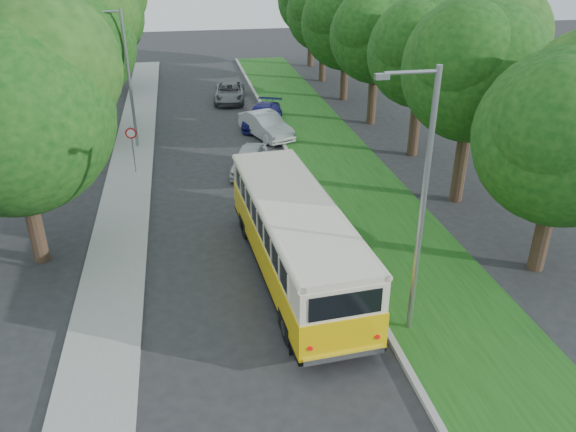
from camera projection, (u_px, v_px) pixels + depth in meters
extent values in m
plane|color=#252528|center=(257.00, 299.00, 18.62)|extent=(120.00, 120.00, 0.00)
cube|color=gray|center=(325.00, 220.00, 23.59)|extent=(0.20, 70.00, 0.15)
cube|color=#1A4813|center=(379.00, 216.00, 23.99)|extent=(4.50, 70.00, 0.13)
cube|color=gray|center=(120.00, 239.00, 22.18)|extent=(2.20, 70.00, 0.12)
cylinder|color=#332319|center=(544.00, 227.00, 19.59)|extent=(0.56, 0.56, 3.35)
sphere|color=#0D3D0F|center=(565.00, 138.00, 18.12)|extent=(5.85, 5.85, 5.85)
sphere|color=#0D3D0F|center=(559.00, 124.00, 17.00)|extent=(4.09, 4.09, 4.09)
cylinder|color=#332319|center=(462.00, 156.00, 24.62)|extent=(0.56, 0.56, 4.26)
sphere|color=#0D3D0F|center=(474.00, 69.00, 22.93)|extent=(5.98, 5.98, 5.98)
sphere|color=#0D3D0F|center=(495.00, 36.00, 23.10)|extent=(4.49, 4.49, 4.49)
sphere|color=#0D3D0F|center=(465.00, 55.00, 21.79)|extent=(4.19, 4.19, 4.19)
cylinder|color=#332319|center=(415.00, 120.00, 30.01)|extent=(0.56, 0.56, 3.95)
sphere|color=#0D3D0F|center=(422.00, 53.00, 28.44)|extent=(5.61, 5.61, 5.61)
sphere|color=#0D3D0F|center=(438.00, 27.00, 28.59)|extent=(4.21, 4.21, 4.21)
sphere|color=#0D3D0F|center=(413.00, 41.00, 27.37)|extent=(3.92, 3.92, 3.92)
cylinder|color=#332319|center=(372.00, 93.00, 35.24)|extent=(0.56, 0.56, 3.86)
sphere|color=#0D3D0F|center=(376.00, 36.00, 33.68)|extent=(5.64, 5.64, 5.64)
sphere|color=#0D3D0F|center=(390.00, 15.00, 33.84)|extent=(4.23, 4.23, 4.23)
sphere|color=#0D3D0F|center=(367.00, 26.00, 32.60)|extent=(3.95, 3.95, 3.95)
cylinder|color=#332319|center=(344.00, 75.00, 40.55)|extent=(0.56, 0.56, 3.58)
sphere|color=#0D3D0F|center=(347.00, 24.00, 38.97)|extent=(6.36, 6.36, 6.36)
sphere|color=#0D3D0F|center=(360.00, 3.00, 39.15)|extent=(4.77, 4.77, 4.77)
sphere|color=#0D3D0F|center=(337.00, 13.00, 37.76)|extent=(4.45, 4.45, 4.45)
cylinder|color=#332319|center=(323.00, 58.00, 45.78)|extent=(0.56, 0.56, 3.68)
sphere|color=#0D3D0F|center=(324.00, 13.00, 44.23)|extent=(5.91, 5.91, 5.91)
sphere|color=#0D3D0F|center=(315.00, 5.00, 43.10)|extent=(4.14, 4.14, 4.14)
cylinder|color=#332319|center=(311.00, 43.00, 51.03)|extent=(0.56, 0.56, 4.05)
sphere|color=#0D3D0F|center=(311.00, 1.00, 49.39)|extent=(5.97, 5.97, 5.97)
cylinder|color=#332319|center=(33.00, 216.00, 20.05)|extent=(0.56, 0.56, 3.68)
sphere|color=#0D3D0F|center=(10.00, 114.00, 18.39)|extent=(6.80, 6.80, 6.80)
sphere|color=#0D3D0F|center=(44.00, 67.00, 18.58)|extent=(5.10, 5.10, 5.10)
cylinder|color=#332319|center=(84.00, 109.00, 32.34)|extent=(0.56, 0.56, 3.68)
sphere|color=#0D3D0F|center=(73.00, 43.00, 30.68)|extent=(6.80, 6.80, 6.80)
sphere|color=#0D3D0F|center=(93.00, 15.00, 30.87)|extent=(5.10, 5.10, 5.10)
sphere|color=#0D3D0F|center=(48.00, 29.00, 29.39)|extent=(4.76, 4.76, 4.76)
cylinder|color=#332319|center=(105.00, 67.00, 42.88)|extent=(0.56, 0.56, 3.68)
sphere|color=#0D3D0F|center=(97.00, 15.00, 41.22)|extent=(6.80, 6.80, 6.80)
sphere|color=#0D3D0F|center=(79.00, 5.00, 39.92)|extent=(4.76, 4.76, 4.76)
cylinder|color=gray|center=(422.00, 213.00, 15.36)|extent=(0.16, 0.16, 8.00)
cylinder|color=gray|center=(412.00, 72.00, 13.52)|extent=(1.40, 0.10, 0.10)
cube|color=gray|center=(382.00, 76.00, 13.43)|extent=(0.35, 0.16, 0.14)
cylinder|color=gray|center=(130.00, 82.00, 30.22)|extent=(0.16, 0.16, 7.50)
cylinder|color=gray|center=(106.00, 12.00, 28.49)|extent=(1.40, 0.10, 0.10)
cube|color=gray|center=(91.00, 13.00, 28.40)|extent=(0.35, 0.16, 0.14)
cylinder|color=gray|center=(133.00, 150.00, 27.84)|extent=(0.06, 0.06, 2.50)
cone|color=red|center=(131.00, 133.00, 27.41)|extent=(0.56, 0.02, 0.56)
cone|color=white|center=(131.00, 133.00, 27.39)|extent=(0.40, 0.02, 0.40)
imported|color=silver|center=(249.00, 160.00, 28.36)|extent=(2.58, 4.05, 1.28)
imported|color=silver|center=(266.00, 125.00, 33.27)|extent=(2.97, 4.69, 1.46)
imported|color=navy|center=(263.00, 116.00, 35.25)|extent=(3.41, 4.91, 1.32)
imported|color=slate|center=(230.00, 93.00, 40.56)|extent=(2.66, 4.84, 1.28)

